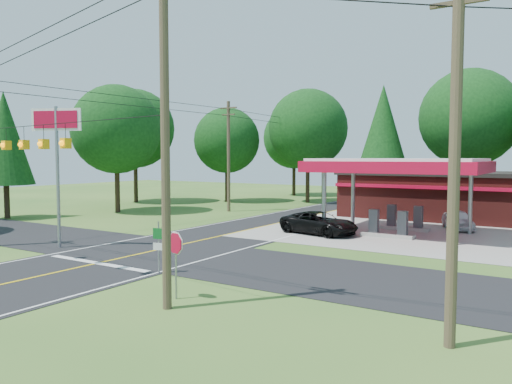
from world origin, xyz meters
The scene contains 17 objects.
ground centered at (0.00, 0.00, 0.00)m, with size 120.00×120.00×0.00m, color #336021.
main_highway centered at (0.00, 0.00, 0.01)m, with size 8.00×120.00×0.02m, color black.
cross_road centered at (0.00, 0.00, 0.01)m, with size 70.00×7.00×0.02m, color black.
lane_center_yellow centered at (0.00, 0.00, 0.03)m, with size 0.15×110.00×0.00m, color yellow.
gas_canopy centered at (9.00, 13.00, 4.27)m, with size 10.60×7.40×4.88m.
convenience_store centered at (10.00, 22.98, 1.92)m, with size 16.40×7.55×3.80m.
utility_pole_near_right centered at (7.50, -7.00, 5.96)m, with size 1.80×0.30×11.50m.
utility_pole_far_left centered at (-8.00, 18.00, 5.20)m, with size 1.80×0.30×10.00m.
utility_pole_right_b centered at (16.00, -5.50, 5.20)m, with size 1.80×0.30×10.00m.
utility_pole_north centered at (-6.50, 35.00, 4.75)m, with size 0.30×0.30×9.50m.
overhead_beacons centered at (-1.00, -6.00, 6.21)m, with size 17.04×2.04×1.03m.
treeline_backdrop centered at (0.82, 24.01, 7.49)m, with size 70.27×51.59×13.30m.
suv_car centered at (4.89, 10.00, 0.72)m, with size 5.18×5.18×1.44m, color black.
sedan_car centered at (12.00, 17.00, 0.66)m, with size 3.88×3.88×1.32m, color white.
big_stop_sign centered at (-5.00, -2.01, 5.80)m, with size 2.64×1.23×7.68m.
octagonal_stop_sign centered at (7.00, -6.01, 1.78)m, with size 0.82×0.24×2.39m.
route_sign_post centered at (3.80, -3.52, 1.33)m, with size 0.45×0.14×2.24m.
Camera 1 is at (18.59, -18.93, 4.95)m, focal length 35.00 mm.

